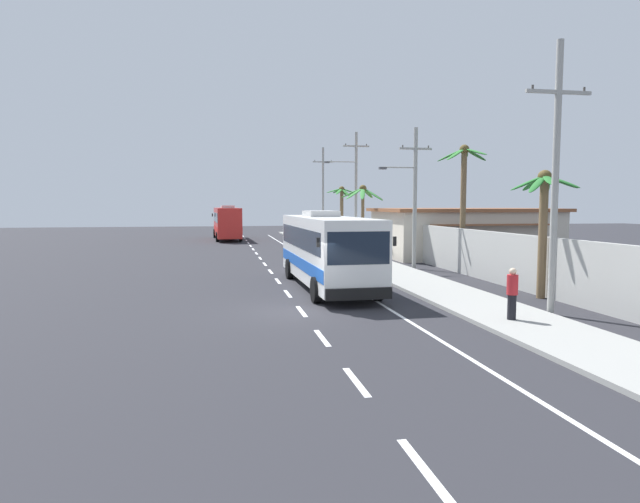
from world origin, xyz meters
The scene contains 17 objects.
ground_plane centered at (0.00, 0.00, 0.00)m, with size 160.00×160.00×0.00m, color #28282D.
sidewalk_kerb centered at (6.80, 10.00, 0.07)m, with size 3.20×90.00×0.14m, color #999993.
lane_markings centered at (2.07, 14.64, 0.00)m, with size 3.44×71.00×0.01m.
boundary_wall centered at (10.60, 14.00, 1.27)m, with size 0.24×60.00×2.54m, color #B2B2AD.
coach_bus_foreground centered at (2.04, 5.58, 1.87)m, with size 3.14×11.26×3.59m.
coach_bus_far_lane centered at (-2.03, 41.52, 1.98)m, with size 3.23×10.91×3.80m.
motorcycle_beside_bus centered at (4.03, 14.97, 0.66)m, with size 0.56×1.96×1.63m.
pedestrian_near_kerb centered at (6.46, -3.25, 1.03)m, with size 0.36×0.36×1.70m.
utility_pole_nearest centered at (8.58, -2.19, 4.93)m, with size 2.45×0.24×9.48m.
utility_pole_mid centered at (8.61, 11.79, 4.50)m, with size 3.26×0.24×8.46m.
utility_pole_far centered at (8.52, 25.77, 5.34)m, with size 3.88×0.24×9.99m.
utility_pole_distant centered at (8.45, 39.75, 5.27)m, with size 2.30×0.24×10.14m.
palm_nearest centered at (7.93, 20.98, 4.18)m, with size 3.36×3.49×5.39m.
palm_second centered at (11.09, 10.28, 4.91)m, with size 3.04×3.09×7.35m.
palm_third centered at (9.04, 33.05, 3.92)m, with size 3.10×2.93×5.70m.
palm_fourth centered at (10.23, 0.96, 3.69)m, with size 2.80×2.81×5.31m.
roadside_building centered at (15.24, 18.85, 1.82)m, with size 12.96×8.78×3.61m.
Camera 1 is at (-2.92, -19.28, 3.89)m, focal length 30.42 mm.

